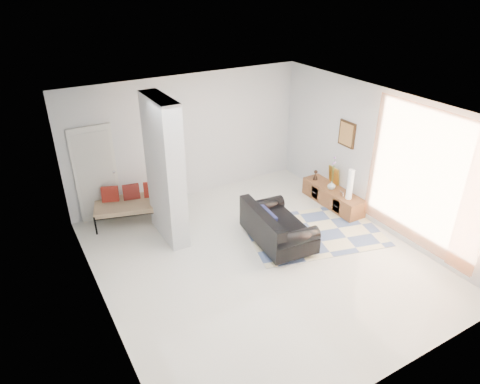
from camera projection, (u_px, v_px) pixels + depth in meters
floor at (259, 259)px, 7.86m from camera, size 6.00×6.00×0.00m
ceiling at (263, 111)px, 6.57m from camera, size 6.00×6.00×0.00m
wall_back at (188, 138)px, 9.51m from camera, size 6.00×0.00×6.00m
wall_front at (401, 296)px, 4.92m from camera, size 6.00×0.00×6.00m
wall_left at (96, 237)px, 5.99m from camera, size 0.00×6.00×6.00m
wall_right at (378, 159)px, 8.44m from camera, size 0.00×6.00×6.00m
partition_column at (165, 171)px, 7.95m from camera, size 0.35×1.20×2.80m
hallway_door at (96, 174)px, 8.73m from camera, size 0.85×0.06×2.04m
curtain at (424, 180)px, 7.50m from camera, size 0.00×2.55×2.55m
wall_art at (347, 134)px, 9.00m from camera, size 0.04×0.45×0.55m
media_console at (333, 197)px, 9.58m from camera, size 0.45×1.63×0.80m
loveseat at (275, 227)px, 8.16m from camera, size 1.06×1.65×0.76m
daybed at (139, 202)px, 8.94m from camera, size 2.00×1.26×0.77m
area_rug at (314, 232)px, 8.65m from camera, size 2.98×2.36×0.01m
cylinder_lamp at (350, 184)px, 8.95m from camera, size 0.12×0.12×0.66m
bronze_figurine at (316, 175)px, 9.86m from camera, size 0.13×0.13×0.23m
vase at (332, 185)px, 9.44m from camera, size 0.19×0.19×0.18m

